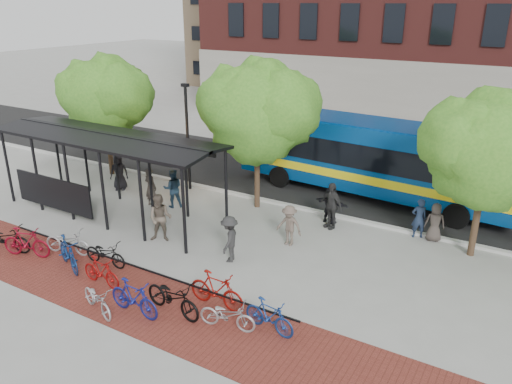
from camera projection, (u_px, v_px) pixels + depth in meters
The scene contains 33 objects.
ground at pixel (282, 252), 18.34m from camera, with size 160.00×160.00×0.00m, color #9E9E99.
asphalt_street at pixel (357, 187), 24.77m from camera, with size 160.00×8.00×0.01m, color black.
curb at pixel (325, 213), 21.54m from camera, with size 160.00×0.25×0.12m, color #B7B7B2.
brick_strip at pixel (148, 303), 15.26m from camera, with size 24.00×3.00×0.01m, color maroon.
bike_rack_rail at pixel (137, 278), 16.60m from camera, with size 12.00×0.05×0.95m, color black.
bus_shelter at pixel (105, 146), 20.73m from camera, with size 10.60×3.07×3.60m.
tree_a at pixel (106, 94), 25.15m from camera, with size 4.90×4.00×6.18m.
tree_b at pixel (260, 108), 20.81m from camera, with size 5.15×4.20×6.47m.
tree_c at pixel (492, 147), 16.70m from camera, with size 4.66×3.80×5.92m.
lamp_post_left at pixel (187, 134), 23.57m from camera, with size 0.35×0.20×5.12m.
bus at pixel (374, 154), 22.91m from camera, with size 13.33×3.85×3.55m.
bike_0 at pixel (6, 239), 18.20m from camera, with size 0.69×1.97×1.04m, color black.
bike_1 at pixel (26, 242), 17.84m from camera, with size 0.53×1.87×1.12m, color maroon.
bike_2 at pixel (68, 242), 18.07m from camera, with size 0.64×1.83×0.96m, color #ADADAF.
bike_3 at pixel (68, 253), 17.03m from camera, with size 0.54×1.91×1.15m, color navy.
bike_4 at pixel (105, 253), 17.29m from camera, with size 0.60×1.73×0.91m, color black.
bike_5 at pixel (101, 271), 16.05m from camera, with size 0.46×1.64×0.99m, color #9A0E0E.
bike_6 at pixel (97, 299), 14.65m from camera, with size 0.59×1.69×0.89m, color #A4A4A6.
bike_7 at pixel (134, 298), 14.52m from camera, with size 0.52×1.85×1.11m, color navy.
bike_8 at pixel (173, 297), 14.57m from camera, with size 0.73×2.09×1.10m, color black.
bike_9 at pixel (217, 290), 14.88m from camera, with size 0.54×1.92×1.15m, color maroon.
bike_10 at pixel (227, 315), 13.93m from camera, with size 0.58×1.67×0.88m, color #9F9FA2.
bike_11 at pixel (269, 316), 13.79m from camera, with size 0.46×1.64×0.99m, color navy.
pedestrian_0 at pixel (119, 172), 24.17m from camera, with size 0.86×0.56×1.76m, color black.
pedestrian_1 at pixel (151, 187), 22.19m from camera, with size 0.65×0.42×1.77m, color #3C3530.
pedestrian_2 at pixel (173, 188), 22.09m from camera, with size 0.85×0.66×1.76m, color #223A50.
pedestrian_3 at pixel (289, 225), 18.63m from camera, with size 1.03×0.59×1.59m, color brown.
pedestrian_4 at pixel (331, 206), 20.00m from camera, with size 1.13×0.47×1.93m, color #2B2B2B.
pedestrian_5 at pixel (330, 205), 20.53m from camera, with size 1.45×0.46×1.56m, color black.
pedestrian_6 at pixel (435, 222), 18.96m from camera, with size 0.75×0.49×1.53m, color #413934.
pedestrian_7 at pixel (419, 218), 19.24m from camera, with size 0.58×0.38×1.60m, color #1D2A44.
pedestrian_8 at pixel (160, 218), 18.90m from camera, with size 0.91×0.71×1.88m, color brown.
pedestrian_9 at pixel (229, 239), 17.45m from camera, with size 1.10×0.63×1.70m, color #282828.
Camera 1 is at (7.45, -14.56, 8.64)m, focal length 35.00 mm.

